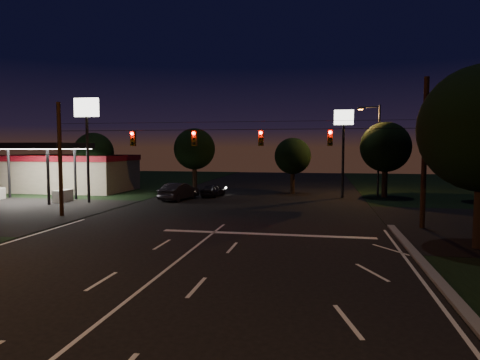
# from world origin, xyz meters

# --- Properties ---
(ground) EXTENTS (140.00, 140.00, 0.00)m
(ground) POSITION_xyz_m (0.00, 0.00, 0.00)
(ground) COLOR black
(ground) RESTS_ON ground
(stop_bar) EXTENTS (12.00, 0.50, 0.01)m
(stop_bar) POSITION_xyz_m (3.00, 11.50, 0.01)
(stop_bar) COLOR silver
(stop_bar) RESTS_ON ground
(utility_pole_right) EXTENTS (0.30, 0.30, 9.00)m
(utility_pole_right) POSITION_xyz_m (12.00, 15.00, 0.00)
(utility_pole_right) COLOR black
(utility_pole_right) RESTS_ON ground
(utility_pole_left) EXTENTS (0.28, 0.28, 8.00)m
(utility_pole_left) POSITION_xyz_m (-12.00, 15.00, 0.00)
(utility_pole_left) COLOR black
(utility_pole_left) RESTS_ON ground
(signal_span) EXTENTS (24.00, 0.40, 1.56)m
(signal_span) POSITION_xyz_m (-0.00, 14.96, 5.50)
(signal_span) COLOR black
(signal_span) RESTS_ON ground
(gas_station) EXTENTS (14.20, 16.10, 5.25)m
(gas_station) POSITION_xyz_m (-21.86, 30.39, 2.38)
(gas_station) COLOR gray
(gas_station) RESTS_ON ground
(pole_sign_left_near) EXTENTS (2.20, 0.30, 9.10)m
(pole_sign_left_near) POSITION_xyz_m (-14.00, 22.00, 6.98)
(pole_sign_left_near) COLOR black
(pole_sign_left_near) RESTS_ON ground
(pole_sign_right) EXTENTS (1.80, 0.30, 8.40)m
(pole_sign_right) POSITION_xyz_m (8.00, 30.00, 6.24)
(pole_sign_right) COLOR black
(pole_sign_right) RESTS_ON ground
(street_light_right_far) EXTENTS (2.20, 0.35, 9.00)m
(street_light_right_far) POSITION_xyz_m (11.24, 32.00, 5.24)
(street_light_right_far) COLOR black
(street_light_right_far) RESTS_ON ground
(tree_far_a) EXTENTS (4.20, 4.20, 6.42)m
(tree_far_a) POSITION_xyz_m (-17.98, 30.12, 4.26)
(tree_far_a) COLOR black
(tree_far_a) RESTS_ON ground
(tree_far_b) EXTENTS (4.60, 4.60, 6.98)m
(tree_far_b) POSITION_xyz_m (-7.98, 34.13, 4.61)
(tree_far_b) COLOR black
(tree_far_b) RESTS_ON ground
(tree_far_c) EXTENTS (3.80, 3.80, 5.86)m
(tree_far_c) POSITION_xyz_m (3.02, 33.10, 3.90)
(tree_far_c) COLOR black
(tree_far_c) RESTS_ON ground
(tree_far_d) EXTENTS (4.80, 4.80, 7.30)m
(tree_far_d) POSITION_xyz_m (12.02, 31.13, 4.83)
(tree_far_d) COLOR black
(tree_far_d) RESTS_ON ground
(car_oncoming_a) EXTENTS (1.95, 3.81, 1.24)m
(car_oncoming_a) POSITION_xyz_m (-4.54, 28.82, 0.62)
(car_oncoming_a) COLOR black
(car_oncoming_a) RESTS_ON ground
(car_oncoming_b) EXTENTS (2.61, 5.04, 1.58)m
(car_oncoming_b) POSITION_xyz_m (-6.91, 25.48, 0.79)
(car_oncoming_b) COLOR black
(car_oncoming_b) RESTS_ON ground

